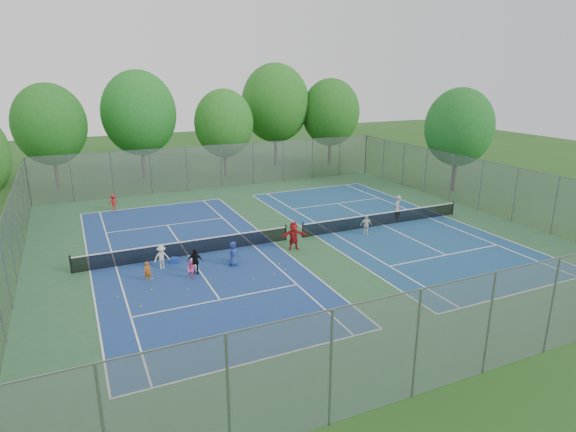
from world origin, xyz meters
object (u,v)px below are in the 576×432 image
object	(u,v)px
ball_hopper	(234,258)
instructor	(397,209)
net_left	(188,248)
ball_crate	(174,260)
net_right	(383,219)

from	to	relation	value
ball_hopper	instructor	bearing A→B (deg)	10.15
ball_hopper	net_left	bearing A→B (deg)	135.82
ball_crate	ball_hopper	xyz separation A→B (m)	(3.16, -1.26, 0.11)
net_left	instructor	distance (m)	15.32
net_left	net_right	xyz separation A→B (m)	(14.00, 0.00, 0.00)
ball_hopper	instructor	size ratio (longest dim) A/B	0.27
net_right	instructor	bearing A→B (deg)	11.16
net_left	ball_crate	size ratio (longest dim) A/B	34.27
net_left	ball_crate	bearing A→B (deg)	-140.06
ball_crate	instructor	xyz separation A→B (m)	(16.31, 1.09, 0.83)
ball_crate	net_right	bearing A→B (deg)	3.19
net_right	ball_crate	bearing A→B (deg)	-176.81
ball_crate	net_left	bearing A→B (deg)	39.94
ball_hopper	instructor	world-z (taller)	instructor
net_left	instructor	bearing A→B (deg)	0.97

